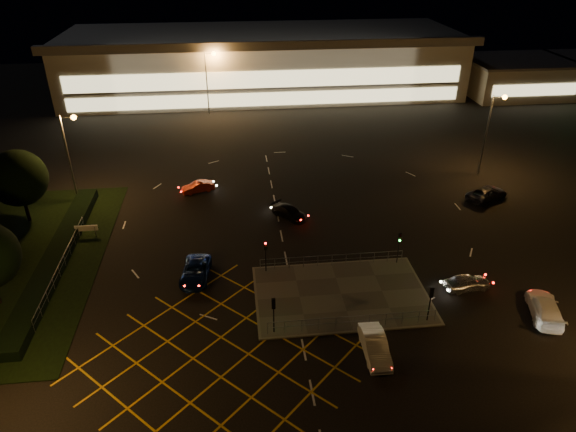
{
  "coord_description": "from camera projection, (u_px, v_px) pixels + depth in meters",
  "views": [
    {
      "loc": [
        -6.27,
        -35.56,
        26.72
      ],
      "look_at": [
        -1.3,
        8.43,
        2.0
      ],
      "focal_mm": 32.0,
      "sensor_mm": 36.0,
      "label": 1
    }
  ],
  "objects": [
    {
      "name": "ground",
      "position": [
        314.0,
        282.0,
        44.5
      ],
      "size": [
        180.0,
        180.0,
        0.0
      ],
      "primitive_type": "plane",
      "color": "black",
      "rests_on": "ground"
    },
    {
      "name": "pedestrian_island",
      "position": [
        341.0,
        294.0,
        42.93
      ],
      "size": [
        14.0,
        9.0,
        0.12
      ],
      "primitive_type": "cube",
      "color": "#4C4944",
      "rests_on": "ground"
    },
    {
      "name": "grass_verge",
      "position": [
        2.0,
        263.0,
        46.94
      ],
      "size": [
        18.0,
        30.0,
        0.08
      ],
      "primitive_type": "cube",
      "color": "black",
      "rests_on": "ground"
    },
    {
      "name": "hedge",
      "position": [
        57.0,
        256.0,
        47.21
      ],
      "size": [
        2.0,
        26.0,
        1.0
      ],
      "primitive_type": "cube",
      "color": "black",
      "rests_on": "ground"
    },
    {
      "name": "supermarket",
      "position": [
        263.0,
        61.0,
        95.66
      ],
      "size": [
        72.0,
        26.5,
        10.5
      ],
      "color": "beige",
      "rests_on": "ground"
    },
    {
      "name": "retail_unit_a",
      "position": [
        515.0,
        76.0,
        94.27
      ],
      "size": [
        18.8,
        14.8,
        6.35
      ],
      "color": "beige",
      "rests_on": "ground"
    },
    {
      "name": "streetlight_nw",
      "position": [
        70.0,
        147.0,
        54.61
      ],
      "size": [
        1.78,
        0.56,
        10.03
      ],
      "color": "slate",
      "rests_on": "ground"
    },
    {
      "name": "streetlight_ne",
      "position": [
        492.0,
        124.0,
        61.05
      ],
      "size": [
        1.78,
        0.56,
        10.03
      ],
      "color": "slate",
      "rests_on": "ground"
    },
    {
      "name": "streetlight_far_left",
      "position": [
        209.0,
        74.0,
        82.01
      ],
      "size": [
        1.78,
        0.56,
        10.03
      ],
      "color": "slate",
      "rests_on": "ground"
    },
    {
      "name": "streetlight_far_right",
      "position": [
        445.0,
        65.0,
        87.66
      ],
      "size": [
        1.78,
        0.56,
        10.03
      ],
      "color": "slate",
      "rests_on": "ground"
    },
    {
      "name": "signal_sw",
      "position": [
        274.0,
        308.0,
        37.75
      ],
      "size": [
        0.28,
        0.3,
        3.15
      ],
      "rotation": [
        0.0,
        0.0,
        3.14
      ],
      "color": "black",
      "rests_on": "pedestrian_island"
    },
    {
      "name": "signal_se",
      "position": [
        431.0,
        297.0,
        38.93
      ],
      "size": [
        0.28,
        0.3,
        3.15
      ],
      "rotation": [
        0.0,
        0.0,
        3.14
      ],
      "color": "black",
      "rests_on": "pedestrian_island"
    },
    {
      "name": "signal_nw",
      "position": [
        266.0,
        250.0,
        44.68
      ],
      "size": [
        0.28,
        0.3,
        3.15
      ],
      "color": "black",
      "rests_on": "pedestrian_island"
    },
    {
      "name": "signal_ne",
      "position": [
        399.0,
        242.0,
        45.86
      ],
      "size": [
        0.28,
        0.3,
        3.15
      ],
      "color": "black",
      "rests_on": "pedestrian_island"
    },
    {
      "name": "tree_c",
      "position": [
        18.0,
        178.0,
        51.48
      ],
      "size": [
        5.76,
        5.76,
        7.84
      ],
      "color": "black",
      "rests_on": "ground"
    },
    {
      "name": "car_queue_white",
      "position": [
        375.0,
        346.0,
        36.62
      ],
      "size": [
        1.68,
        4.57,
        1.49
      ],
      "primitive_type": "imported",
      "rotation": [
        0.0,
        0.0,
        6.26
      ],
      "color": "silver",
      "rests_on": "ground"
    },
    {
      "name": "car_left_blue",
      "position": [
        195.0,
        271.0,
        44.71
      ],
      "size": [
        2.82,
        5.23,
        1.4
      ],
      "primitive_type": "imported",
      "rotation": [
        0.0,
        0.0,
        6.18
      ],
      "color": "navy",
      "rests_on": "ground"
    },
    {
      "name": "car_far_dkgrey",
      "position": [
        289.0,
        212.0,
        54.3
      ],
      "size": [
        4.14,
        4.33,
        1.24
      ],
      "primitive_type": "imported",
      "rotation": [
        0.0,
        0.0,
        0.73
      ],
      "color": "black",
      "rests_on": "ground"
    },
    {
      "name": "car_right_silver",
      "position": [
        467.0,
        282.0,
        43.38
      ],
      "size": [
        4.1,
        2.03,
        1.34
      ],
      "primitive_type": "imported",
      "rotation": [
        0.0,
        0.0,
        1.69
      ],
      "color": "silver",
      "rests_on": "ground"
    },
    {
      "name": "car_circ_red",
      "position": [
        198.0,
        187.0,
        59.62
      ],
      "size": [
        3.94,
        2.39,
        1.22
      ],
      "primitive_type": "imported",
      "rotation": [
        0.0,
        0.0,
        5.03
      ],
      "color": "#9B250B",
      "rests_on": "ground"
    },
    {
      "name": "car_east_grey",
      "position": [
        487.0,
        193.0,
        57.89
      ],
      "size": [
        5.72,
        4.6,
        1.45
      ],
      "primitive_type": "imported",
      "rotation": [
        0.0,
        0.0,
        2.07
      ],
      "color": "black",
      "rests_on": "ground"
    },
    {
      "name": "car_approach_white",
      "position": [
        545.0,
        308.0,
        40.33
      ],
      "size": [
        3.6,
        5.62,
        1.52
      ],
      "primitive_type": "imported",
      "rotation": [
        0.0,
        0.0,
        2.83
      ],
      "color": "white",
      "rests_on": "ground"
    }
  ]
}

